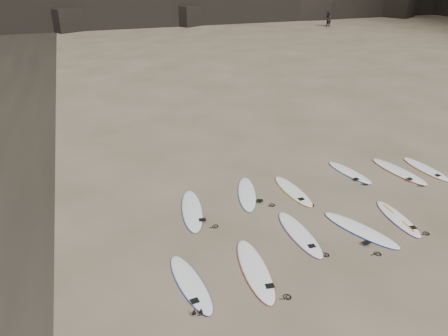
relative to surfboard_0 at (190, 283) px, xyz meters
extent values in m
plane|color=#897559|center=(3.75, 0.81, -0.04)|extent=(240.00, 240.00, 0.00)
cube|color=black|center=(11.75, 45.81, 1.12)|extent=(4.23, 4.46, 2.33)
cube|color=black|center=(28.75, 46.81, 1.75)|extent=(5.95, 5.19, 3.59)
cube|color=black|center=(41.75, 44.81, 1.40)|extent=(5.31, 5.56, 2.88)
cube|color=black|center=(-2.25, 45.81, 1.20)|extent=(4.49, 4.76, 2.49)
ellipsoid|color=white|center=(0.00, 0.00, 0.00)|extent=(0.86, 2.50, 0.09)
ellipsoid|color=white|center=(1.74, -0.04, 0.00)|extent=(0.94, 2.76, 0.10)
ellipsoid|color=white|center=(3.63, 1.06, 0.00)|extent=(0.63, 2.55, 0.09)
ellipsoid|color=white|center=(5.46, 0.65, 0.00)|extent=(1.54, 2.62, 0.09)
ellipsoid|color=white|center=(6.95, 0.81, 0.00)|extent=(0.73, 2.26, 0.08)
ellipsoid|color=white|center=(0.97, 3.39, 0.00)|extent=(1.11, 2.72, 0.10)
ellipsoid|color=white|center=(3.06, 3.84, 0.00)|extent=(1.31, 2.50, 0.09)
ellipsoid|color=white|center=(4.66, 3.50, 0.00)|extent=(0.69, 2.41, 0.09)
ellipsoid|color=white|center=(7.38, 4.12, 0.00)|extent=(0.94, 2.27, 0.08)
ellipsoid|color=white|center=(9.21, 3.57, 0.00)|extent=(1.00, 2.68, 0.09)
ellipsoid|color=white|center=(10.35, 3.41, 0.00)|extent=(0.68, 2.35, 0.08)
imported|color=black|center=(27.94, 39.57, 0.75)|extent=(0.64, 0.48, 1.59)
imported|color=black|center=(27.38, 38.94, 0.83)|extent=(0.79, 0.94, 1.74)
camera|label=1|loc=(-2.01, -8.42, 7.35)|focal=35.00mm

